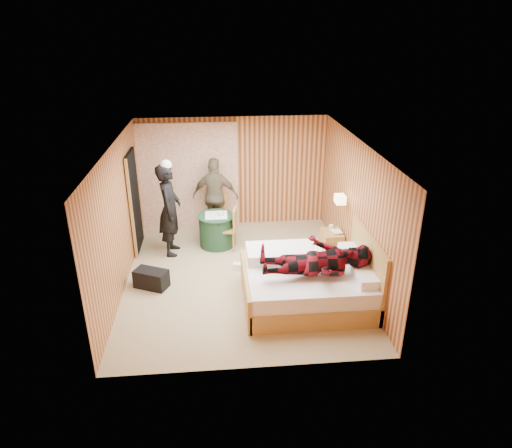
{
  "coord_description": "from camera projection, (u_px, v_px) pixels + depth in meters",
  "views": [
    {
      "loc": [
        -0.41,
        -7.42,
        4.33
      ],
      "look_at": [
        0.28,
        0.0,
        1.05
      ],
      "focal_mm": 32.0,
      "sensor_mm": 36.0,
      "label": 1
    }
  ],
  "objects": [
    {
      "name": "chair_near",
      "position": [
        230.0,
        225.0,
        9.4
      ],
      "size": [
        0.47,
        0.47,
        0.9
      ],
      "rotation": [
        0.0,
        0.0,
        -1.75
      ],
      "color": "tan",
      "rests_on": "floor"
    },
    {
      "name": "ceiling",
      "position": [
        239.0,
        145.0,
        7.53
      ],
      "size": [
        4.2,
        5.0,
        0.01
      ],
      "primitive_type": "cube",
      "color": "white",
      "rests_on": "wall_back"
    },
    {
      "name": "wall_right",
      "position": [
        356.0,
        210.0,
        8.22
      ],
      "size": [
        0.02,
        5.0,
        2.5
      ],
      "primitive_type": "cube",
      "color": "#D88C53",
      "rests_on": "floor"
    },
    {
      "name": "wall_left",
      "position": [
        119.0,
        219.0,
        7.86
      ],
      "size": [
        0.02,
        5.0,
        2.5
      ],
      "primitive_type": "cube",
      "color": "#D88C53",
      "rests_on": "floor"
    },
    {
      "name": "cup_table",
      "position": [
        221.0,
        214.0,
        9.4
      ],
      "size": [
        0.14,
        0.14,
        0.1
      ],
      "primitive_type": "imported",
      "rotation": [
        0.0,
        0.0,
        0.19
      ],
      "color": "white",
      "rests_on": "round_table"
    },
    {
      "name": "book_lower",
      "position": [
        333.0,
        232.0,
        9.05
      ],
      "size": [
        0.22,
        0.26,
        0.02
      ],
      "primitive_type": "imported",
      "rotation": [
        0.0,
        0.0,
        0.3
      ],
      "color": "white",
      "rests_on": "nightstand"
    },
    {
      "name": "floor",
      "position": [
        241.0,
        276.0,
        8.54
      ],
      "size": [
        4.2,
        5.0,
        0.01
      ],
      "primitive_type": "cube",
      "color": "tan",
      "rests_on": "ground"
    },
    {
      "name": "book_upper",
      "position": [
        333.0,
        231.0,
        9.04
      ],
      "size": [
        0.17,
        0.23,
        0.02
      ],
      "primitive_type": "imported",
      "rotation": [
        0.0,
        0.0,
        -0.03
      ],
      "color": "white",
      "rests_on": "nightstand"
    },
    {
      "name": "woman_standing",
      "position": [
        170.0,
        210.0,
        9.05
      ],
      "size": [
        0.48,
        0.71,
        1.89
      ],
      "primitive_type": "imported",
      "rotation": [
        0.0,
        0.0,
        1.52
      ],
      "color": "black",
      "rests_on": "floor"
    },
    {
      "name": "wall_lamp",
      "position": [
        340.0,
        199.0,
        8.59
      ],
      "size": [
        0.26,
        0.24,
        0.16
      ],
      "color": "gold",
      "rests_on": "wall_right"
    },
    {
      "name": "wall_back",
      "position": [
        233.0,
        172.0,
        10.32
      ],
      "size": [
        4.2,
        0.02,
        2.5
      ],
      "primitive_type": "cube",
      "color": "#D88C53",
      "rests_on": "floor"
    },
    {
      "name": "doorway",
      "position": [
        135.0,
        202.0,
        9.23
      ],
      "size": [
        0.06,
        0.9,
        2.05
      ],
      "primitive_type": "cube",
      "color": "black",
      "rests_on": "floor"
    },
    {
      "name": "nightstand",
      "position": [
        332.0,
        243.0,
        9.2
      ],
      "size": [
        0.4,
        0.54,
        0.52
      ],
      "color": "tan",
      "rests_on": "floor"
    },
    {
      "name": "duffel_bag",
      "position": [
        151.0,
        279.0,
        8.13
      ],
      "size": [
        0.66,
        0.53,
        0.33
      ],
      "primitive_type": "cube",
      "rotation": [
        0.0,
        0.0,
        -0.44
      ],
      "color": "black",
      "rests_on": "floor"
    },
    {
      "name": "sneaker_right",
      "position": [
        241.0,
        266.0,
        8.75
      ],
      "size": [
        0.3,
        0.18,
        0.13
      ],
      "primitive_type": "cube",
      "rotation": [
        0.0,
        0.0,
        -0.24
      ],
      "color": "white",
      "rests_on": "floor"
    },
    {
      "name": "curtain",
      "position": [
        189.0,
        177.0,
        10.19
      ],
      "size": [
        2.2,
        0.08,
        2.4
      ],
      "primitive_type": "cube",
      "color": "white",
      "rests_on": "floor"
    },
    {
      "name": "round_table",
      "position": [
        217.0,
        230.0,
        9.59
      ],
      "size": [
        0.78,
        0.78,
        0.69
      ],
      "color": "#214928",
      "rests_on": "floor"
    },
    {
      "name": "chair_far",
      "position": [
        217.0,
        211.0,
        10.09
      ],
      "size": [
        0.5,
        0.5,
        0.93
      ],
      "rotation": [
        0.0,
        0.0,
        -0.2
      ],
      "color": "tan",
      "rests_on": "floor"
    },
    {
      "name": "cup_nightstand",
      "position": [
        331.0,
        227.0,
        9.2
      ],
      "size": [
        0.13,
        0.13,
        0.09
      ],
      "primitive_type": "imported",
      "rotation": [
        0.0,
        0.0,
        0.41
      ],
      "color": "white",
      "rests_on": "nightstand"
    },
    {
      "name": "man_at_table",
      "position": [
        215.0,
        196.0,
        9.99
      ],
      "size": [
        1.07,
        0.6,
        1.72
      ],
      "primitive_type": "imported",
      "rotation": [
        0.0,
        0.0,
        2.96
      ],
      "color": "brown",
      "rests_on": "floor"
    },
    {
      "name": "bed",
      "position": [
        310.0,
        282.0,
        7.67
      ],
      "size": [
        2.18,
        1.72,
        1.18
      ],
      "color": "tan",
      "rests_on": "floor"
    },
    {
      "name": "sneaker_left",
      "position": [
        213.0,
        244.0,
        9.66
      ],
      "size": [
        0.26,
        0.15,
        0.11
      ],
      "primitive_type": "cube",
      "rotation": [
        0.0,
        0.0,
        0.23
      ],
      "color": "white",
      "rests_on": "floor"
    },
    {
      "name": "man_on_bed",
      "position": [
        317.0,
        253.0,
        7.19
      ],
      "size": [
        0.86,
        0.67,
        1.77
      ],
      "primitive_type": "imported",
      "rotation": [
        0.0,
        1.57,
        0.0
      ],
      "color": "maroon",
      "rests_on": "bed"
    }
  ]
}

